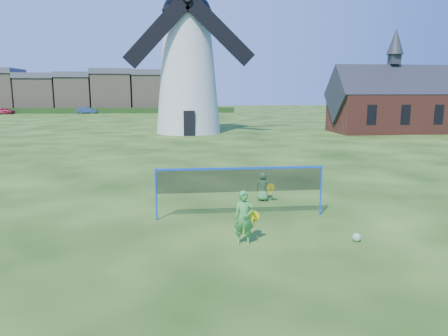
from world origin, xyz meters
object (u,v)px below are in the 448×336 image
windmill (188,64)px  player_boy (263,186)px  play_ball (357,237)px  car_left (4,111)px  player_girl (244,218)px  chapel (391,104)px  car_right (87,110)px  badminton_net (240,181)px

windmill → player_boy: (2.07, -25.16, -5.77)m
play_ball → car_left: size_ratio=0.06×
windmill → player_girl: size_ratio=12.72×
player_girl → car_left: size_ratio=0.40×
chapel → play_ball: 31.98m
player_boy → play_ball: 4.55m
player_boy → car_right: 66.36m
player_boy → windmill: bearing=-63.2°
play_ball → car_right: bearing=107.3°
chapel → player_girl: chapel is taller
player_boy → chapel: bearing=-103.6°
windmill → player_girl: bearing=-88.5°
chapel → badminton_net: chapel is taller
chapel → car_right: size_ratio=3.20×
badminton_net → play_ball: (2.66, -2.35, -1.03)m
player_boy → play_ball: bearing=132.3°
chapel → badminton_net: 31.33m
player_boy → play_ball: size_ratio=4.60×
player_boy → car_left: 70.43m
chapel → player_boy: chapel is taller
chapel → windmill: bearing=175.5°
player_girl → car_right: size_ratio=0.39×
car_left → car_right: same height
player_boy → play_ball: player_boy is taller
badminton_net → player_boy: size_ratio=4.99×
chapel → player_boy: bearing=-125.6°
play_ball → car_left: 74.92m
car_right → player_girl: bearing=-166.4°
player_girl → badminton_net: bearing=93.1°
chapel → car_left: (-50.22, 38.43, -2.10)m
player_girl → car_left: 73.51m
badminton_net → car_left: 71.61m
chapel → badminton_net: (-18.05, -25.56, -1.54)m
car_right → badminton_net: bearing=-165.7°
windmill → car_left: windmill is taller
player_girl → chapel: bearing=65.4°
car_left → car_right: bearing=-81.2°
play_ball → car_left: bearing=117.7°
chapel → car_left: bearing=142.6°
windmill → player_girl: (0.76, -29.29, -5.60)m
player_girl → car_right: (-18.23, 67.54, -0.10)m
windmill → car_left: bearing=130.2°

